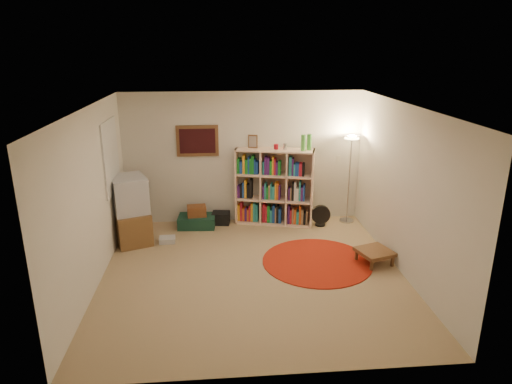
% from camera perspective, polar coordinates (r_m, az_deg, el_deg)
% --- Properties ---
extents(room, '(4.54, 4.54, 2.54)m').
position_cam_1_polar(room, '(6.57, -0.93, -0.18)').
color(room, '#9D815C').
rests_on(room, ground).
extents(bookshelf, '(1.52, 0.77, 1.75)m').
position_cam_1_polar(bookshelf, '(8.68, 2.18, 0.54)').
color(bookshelf, beige).
rests_on(bookshelf, ground).
extents(floor_lamp, '(0.43, 0.43, 1.71)m').
position_cam_1_polar(floor_lamp, '(8.73, 11.79, 5.12)').
color(floor_lamp, silver).
rests_on(floor_lamp, ground).
extents(floor_fan, '(0.37, 0.21, 0.41)m').
position_cam_1_polar(floor_fan, '(8.76, 8.09, -2.93)').
color(floor_fan, black).
rests_on(floor_fan, ground).
extents(tv_stand, '(0.81, 0.95, 1.17)m').
position_cam_1_polar(tv_stand, '(8.19, -15.41, -2.26)').
color(tv_stand, brown).
rests_on(tv_stand, ground).
extents(dvd_box, '(0.29, 0.24, 0.09)m').
position_cam_1_polar(dvd_box, '(8.18, -11.04, -5.88)').
color(dvd_box, '#B9B9BE').
rests_on(dvd_box, ground).
extents(suitcase, '(0.71, 0.48, 0.22)m').
position_cam_1_polar(suitcase, '(8.73, -7.41, -3.66)').
color(suitcase, '#133426').
rests_on(suitcase, ground).
extents(wicker_basket, '(0.37, 0.28, 0.20)m').
position_cam_1_polar(wicker_basket, '(8.66, -7.42, -2.36)').
color(wicker_basket, brown).
rests_on(wicker_basket, suitcase).
extents(duffel_bag, '(0.36, 0.32, 0.23)m').
position_cam_1_polar(duffel_bag, '(8.84, -4.41, -3.26)').
color(duffel_bag, black).
rests_on(duffel_bag, ground).
extents(paper_towel, '(0.16, 0.16, 0.26)m').
position_cam_1_polar(paper_towel, '(8.90, -0.38, -2.93)').
color(paper_towel, silver).
rests_on(paper_towel, ground).
extents(red_rug, '(1.74, 1.74, 0.02)m').
position_cam_1_polar(red_rug, '(7.42, 7.64, -8.60)').
color(red_rug, maroon).
rests_on(red_rug, ground).
extents(side_table, '(0.62, 0.62, 0.23)m').
position_cam_1_polar(side_table, '(7.47, 14.62, -7.30)').
color(side_table, '#54331D').
rests_on(side_table, ground).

